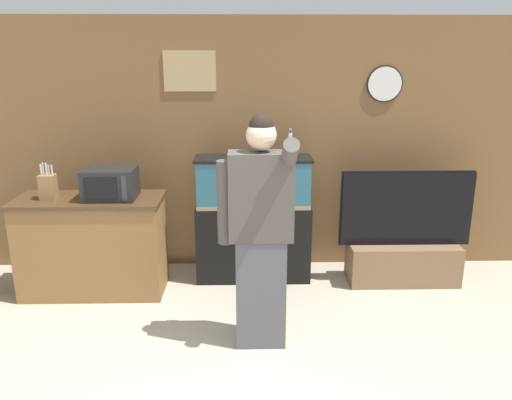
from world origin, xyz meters
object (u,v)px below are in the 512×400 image
(microwave, at_px, (110,183))
(knife_block, at_px, (48,186))
(tv_on_stand, at_px, (403,250))
(aquarium_on_stand, at_px, (253,219))
(person_standing, at_px, (260,231))
(counter_island, at_px, (93,245))

(microwave, relative_size, knife_block, 1.38)
(knife_block, distance_m, tv_on_stand, 3.47)
(aquarium_on_stand, xyz_separation_m, tv_on_stand, (1.50, -0.13, -0.30))
(aquarium_on_stand, xyz_separation_m, person_standing, (0.03, -1.23, 0.31))
(counter_island, xyz_separation_m, person_standing, (1.56, -0.96, 0.47))
(microwave, xyz_separation_m, aquarium_on_stand, (1.32, 0.29, -0.45))
(knife_block, bearing_deg, microwave, 1.20)
(tv_on_stand, height_order, person_standing, person_standing)
(counter_island, xyz_separation_m, aquarium_on_stand, (1.54, 0.28, 0.16))
(microwave, xyz_separation_m, tv_on_stand, (2.82, 0.17, -0.75))
(knife_block, height_order, aquarium_on_stand, knife_block)
(microwave, bearing_deg, tv_on_stand, 3.40)
(microwave, distance_m, person_standing, 1.65)
(counter_island, height_order, tv_on_stand, tv_on_stand)
(aquarium_on_stand, bearing_deg, knife_block, -170.79)
(aquarium_on_stand, bearing_deg, counter_island, -169.84)
(person_standing, bearing_deg, knife_block, 154.09)
(knife_block, xyz_separation_m, tv_on_stand, (3.39, 0.18, -0.73))
(aquarium_on_stand, distance_m, tv_on_stand, 1.54)
(counter_island, distance_m, microwave, 0.65)
(microwave, height_order, aquarium_on_stand, aquarium_on_stand)
(microwave, height_order, knife_block, knife_block)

